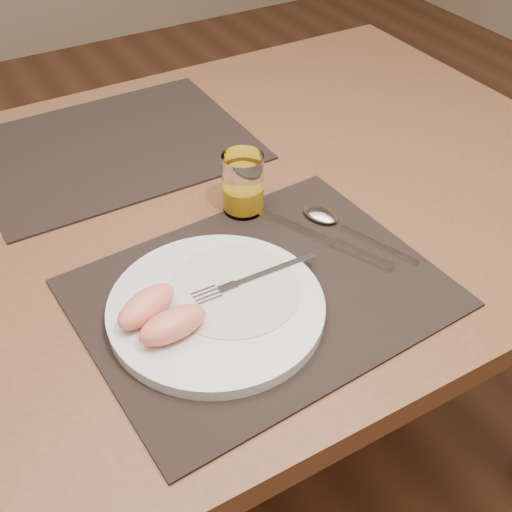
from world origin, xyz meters
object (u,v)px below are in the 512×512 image
object	(u,v)px
knife	(333,243)
placemat_far	(114,146)
fork	(245,281)
spoon	(329,219)
plate	(216,308)
juice_glass	(243,186)
placemat_near	(261,293)
table	(188,250)

from	to	relation	value
knife	placemat_far	bearing A→B (deg)	113.04
fork	spoon	world-z (taller)	fork
plate	juice_glass	bearing A→B (deg)	52.11
placemat_near	placemat_far	world-z (taller)	same
plate	spoon	bearing A→B (deg)	20.02
table	juice_glass	xyz separation A→B (m)	(0.08, -0.05, 0.13)
placemat_near	plate	world-z (taller)	plate
placemat_far	plate	size ratio (longest dim) A/B	1.67
placemat_far	plate	xyz separation A→B (m)	(-0.03, -0.44, 0.01)
table	placemat_far	xyz separation A→B (m)	(-0.03, 0.22, 0.09)
placemat_near	juice_glass	distance (m)	0.19
placemat_near	fork	world-z (taller)	fork
table	knife	distance (m)	0.25
table	spoon	xyz separation A→B (m)	(0.17, -0.14, 0.09)
fork	knife	world-z (taller)	fork
fork	table	bearing A→B (deg)	87.20
plate	fork	distance (m)	0.05
spoon	juice_glass	world-z (taller)	juice_glass
fork	plate	bearing A→B (deg)	-163.21
placemat_far	knife	distance (m)	0.44
fork	knife	bearing A→B (deg)	7.96
placemat_far	knife	bearing A→B (deg)	-66.96
juice_glass	plate	bearing A→B (deg)	-127.89
juice_glass	placemat_near	bearing A→B (deg)	-111.88
table	fork	distance (m)	0.23
fork	placemat_far	bearing A→B (deg)	92.60
placemat_near	fork	xyz separation A→B (m)	(-0.02, 0.01, 0.02)
placemat_near	knife	distance (m)	0.14
placemat_far	fork	xyz separation A→B (m)	(0.02, -0.43, 0.02)
placemat_near	plate	size ratio (longest dim) A/B	1.67
plate	knife	distance (m)	0.21
table	plate	world-z (taller)	plate
placemat_near	placemat_far	size ratio (longest dim) A/B	1.00
plate	spoon	world-z (taller)	plate
table	plate	xyz separation A→B (m)	(-0.06, -0.22, 0.10)
spoon	placemat_near	bearing A→B (deg)	-154.00
juice_glass	fork	bearing A→B (deg)	-118.37
table	placemat_near	size ratio (longest dim) A/B	3.11
placemat_near	knife	size ratio (longest dim) A/B	2.18
table	plate	bearing A→B (deg)	-104.83
placemat_near	juice_glass	xyz separation A→B (m)	(0.07, 0.17, 0.04)
knife	juice_glass	bearing A→B (deg)	116.73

